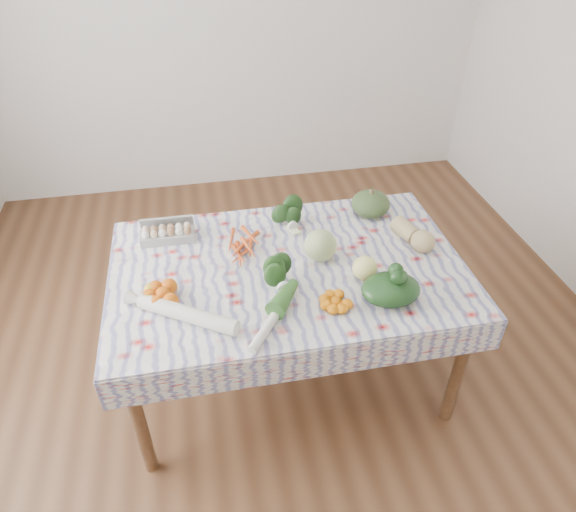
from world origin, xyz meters
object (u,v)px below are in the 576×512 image
(grapefruit, at_px, (365,268))
(dining_table, at_px, (288,279))
(egg_carton, at_px, (167,235))
(cabbage, at_px, (320,246))
(kabocha_squash, at_px, (371,204))
(butternut_squash, at_px, (414,233))

(grapefruit, bearing_deg, dining_table, 154.81)
(egg_carton, relative_size, grapefruit, 2.36)
(cabbage, xyz_separation_m, grapefruit, (0.16, -0.18, -0.02))
(dining_table, bearing_deg, egg_carton, 150.30)
(kabocha_squash, distance_m, grapefruit, 0.54)
(butternut_squash, bearing_deg, egg_carton, 149.86)
(egg_carton, relative_size, kabocha_squash, 1.30)
(kabocha_squash, height_order, butternut_squash, kabocha_squash)
(kabocha_squash, bearing_deg, grapefruit, -111.02)
(cabbage, bearing_deg, butternut_squash, 4.34)
(egg_carton, height_order, grapefruit, grapefruit)
(dining_table, xyz_separation_m, egg_carton, (-0.55, 0.32, 0.12))
(cabbage, bearing_deg, egg_carton, 157.87)
(grapefruit, bearing_deg, kabocha_squash, 68.98)
(egg_carton, bearing_deg, butternut_squash, -11.30)
(egg_carton, distance_m, cabbage, 0.77)
(cabbage, height_order, grapefruit, cabbage)
(kabocha_squash, xyz_separation_m, butternut_squash, (0.13, -0.29, -0.01))
(dining_table, relative_size, butternut_squash, 6.35)
(dining_table, relative_size, kabocha_squash, 7.79)
(butternut_squash, bearing_deg, grapefruit, -164.59)
(egg_carton, distance_m, kabocha_squash, 1.07)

